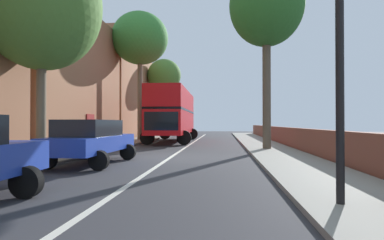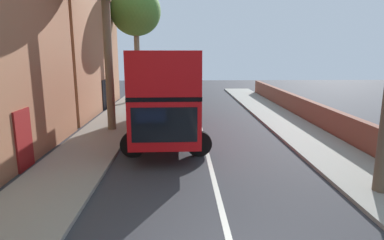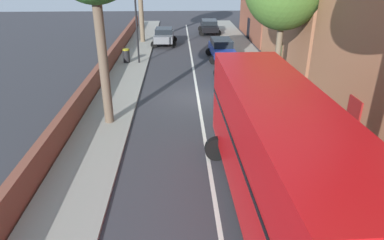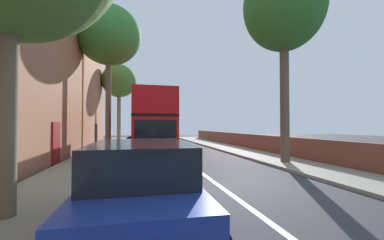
{
  "view_description": "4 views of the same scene",
  "coord_description": "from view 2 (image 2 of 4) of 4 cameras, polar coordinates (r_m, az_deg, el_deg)",
  "views": [
    {
      "loc": [
        2.28,
        -13.22,
        1.51
      ],
      "look_at": [
        0.11,
        8.11,
        1.73
      ],
      "focal_mm": 28.21,
      "sensor_mm": 36.0,
      "label": 1
    },
    {
      "loc": [
        -1.01,
        -4.98,
        4.01
      ],
      "look_at": [
        -0.59,
        8.32,
        1.22
      ],
      "focal_mm": 30.38,
      "sensor_mm": 36.0,
      "label": 2
    },
    {
      "loc": [
        1.18,
        19.5,
        7.38
      ],
      "look_at": [
        0.68,
        7.51,
        1.91
      ],
      "focal_mm": 32.2,
      "sensor_mm": 36.0,
      "label": 3
    },
    {
      "loc": [
        -2.57,
        -7.07,
        1.92
      ],
      "look_at": [
        0.71,
        7.1,
        2.26
      ],
      "focal_mm": 22.38,
      "sensor_mm": 36.0,
      "label": 4
    }
  ],
  "objects": [
    {
      "name": "street_tree_left_0",
      "position": [
        27.25,
        -9.86,
        18.17
      ],
      "size": [
        3.95,
        3.95,
        8.95
      ],
      "color": "#7A6B56",
      "rests_on": "sidewalk_left"
    },
    {
      "name": "double_decker_bus",
      "position": [
        15.89,
        -4.31,
        5.84
      ],
      "size": [
        3.71,
        10.6,
        4.06
      ],
      "color": "red",
      "rests_on": "ground"
    }
  ]
}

